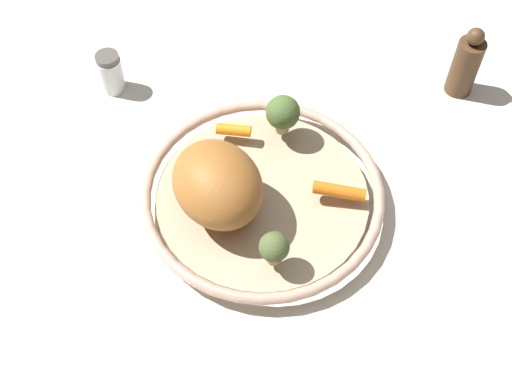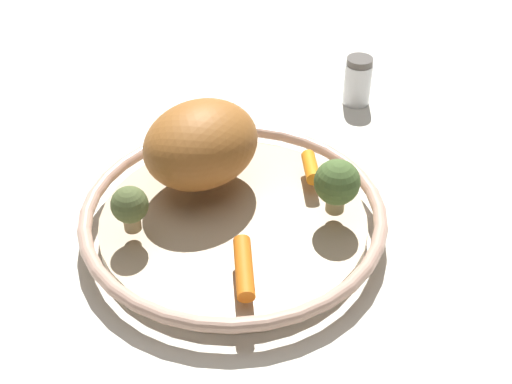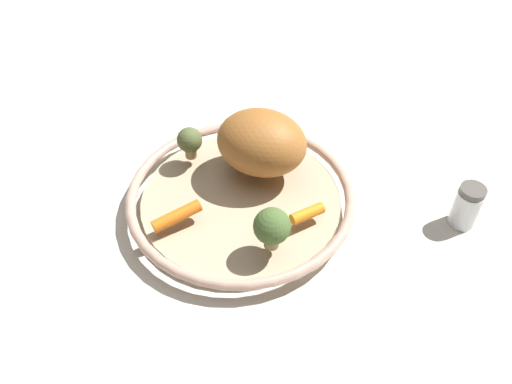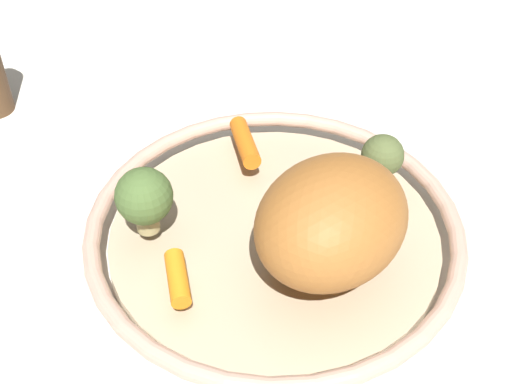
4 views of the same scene
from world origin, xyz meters
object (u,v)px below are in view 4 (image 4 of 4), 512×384
Objects in this scene: roast_chicken_piece at (335,218)px; baby_carrot_center at (178,279)px; serving_bowl at (274,234)px; baby_carrot_right at (245,142)px; broccoli_floret_edge at (144,198)px; broccoli_floret_large at (382,157)px.

roast_chicken_piece is 2.73× the size of baby_carrot_center.
serving_bowl is 4.74× the size of baby_carrot_right.
baby_carrot_right is at bearing -149.05° from baby_carrot_center.
broccoli_floret_edge is at bearing -55.09° from roast_chicken_piece.
roast_chicken_piece is at bearing 150.68° from baby_carrot_center.
baby_carrot_center is at bearing 0.37° from serving_bowl.
broccoli_floret_edge reaches higher than baby_carrot_center.
broccoli_floret_edge is 0.21m from broccoli_floret_large.
broccoli_floret_edge is (0.09, -0.13, -0.01)m from roast_chicken_piece.
baby_carrot_center reaches higher than serving_bowl.
broccoli_floret_edge reaches higher than broccoli_floret_large.
baby_carrot_right is at bearing -64.23° from broccoli_floret_large.
baby_carrot_right is 1.43× the size of baby_carrot_center.
baby_carrot_right is at bearing -169.68° from broccoli_floret_edge.
broccoli_floret_large is at bearing 115.77° from baby_carrot_right.
roast_chicken_piece is 0.13m from baby_carrot_center.
roast_chicken_piece is 0.15m from broccoli_floret_edge.
baby_carrot_center is (0.10, 0.00, 0.02)m from serving_bowl.
serving_bowl is at bearing 62.63° from baby_carrot_right.
broccoli_floret_large is (-0.10, 0.03, 0.05)m from serving_bowl.
roast_chicken_piece is at bearing 124.91° from broccoli_floret_edge.
broccoli_floret_edge is (0.08, -0.07, 0.05)m from serving_bowl.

